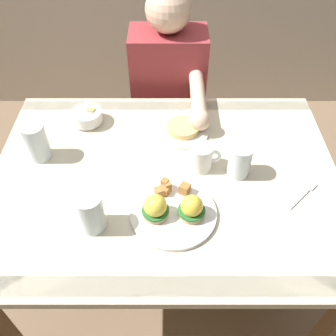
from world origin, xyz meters
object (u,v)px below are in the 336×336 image
(eggs_benedict_plate, at_px, (173,209))
(water_glass_extra, at_px, (91,213))
(coffee_mug, at_px, (201,156))
(water_glass_far, at_px, (37,144))
(fork, at_px, (303,194))
(side_plate, at_px, (183,130))
(water_glass_near, at_px, (239,162))
(fruit_bowl, at_px, (87,117))
(diner_person, at_px, (169,95))
(dining_table, at_px, (165,196))

(eggs_benedict_plate, relative_size, water_glass_extra, 2.02)
(eggs_benedict_plate, distance_m, coffee_mug, 0.23)
(eggs_benedict_plate, xyz_separation_m, water_glass_far, (-0.47, 0.26, 0.03))
(water_glass_extra, bearing_deg, water_glass_far, 127.59)
(eggs_benedict_plate, relative_size, fork, 2.19)
(water_glass_far, xyz_separation_m, side_plate, (0.52, 0.13, -0.05))
(water_glass_near, bearing_deg, water_glass_extra, -154.81)
(coffee_mug, bearing_deg, water_glass_extra, -143.85)
(coffee_mug, relative_size, water_glass_far, 0.80)
(fruit_bowl, height_order, water_glass_near, water_glass_near)
(coffee_mug, xyz_separation_m, water_glass_near, (0.13, -0.03, 0.00))
(diner_person, bearing_deg, water_glass_far, -132.60)
(dining_table, height_order, coffee_mug, coffee_mug)
(fruit_bowl, relative_size, water_glass_far, 0.86)
(dining_table, height_order, side_plate, side_plate)
(side_plate, distance_m, diner_person, 0.39)
(fork, bearing_deg, eggs_benedict_plate, -169.21)
(coffee_mug, relative_size, fork, 0.90)
(dining_table, bearing_deg, water_glass_near, 3.49)
(fork, distance_m, diner_person, 0.82)
(eggs_benedict_plate, relative_size, water_glass_near, 2.27)
(eggs_benedict_plate, height_order, diner_person, diner_person)
(fruit_bowl, xyz_separation_m, water_glass_far, (-0.14, -0.19, 0.03))
(coffee_mug, bearing_deg, side_plate, 107.40)
(dining_table, relative_size, coffee_mug, 10.76)
(water_glass_far, bearing_deg, eggs_benedict_plate, -28.84)
(coffee_mug, relative_size, water_glass_extra, 0.84)
(dining_table, relative_size, water_glass_near, 10.11)
(fruit_bowl, distance_m, diner_person, 0.46)
(water_glass_near, xyz_separation_m, side_plate, (-0.18, 0.21, -0.04))
(fruit_bowl, distance_m, water_glass_far, 0.24)
(coffee_mug, relative_size, side_plate, 0.56)
(coffee_mug, xyz_separation_m, water_glass_extra, (-0.34, -0.25, 0.01))
(eggs_benedict_plate, relative_size, fruit_bowl, 2.25)
(fruit_bowl, bearing_deg, eggs_benedict_plate, -53.58)
(eggs_benedict_plate, distance_m, water_glass_extra, 0.25)
(fruit_bowl, bearing_deg, coffee_mug, -29.29)
(eggs_benedict_plate, bearing_deg, coffee_mug, 64.36)
(dining_table, xyz_separation_m, side_plate, (0.07, 0.23, 0.12))
(water_glass_far, xyz_separation_m, water_glass_extra, (0.23, -0.30, 0.00))
(dining_table, relative_size, water_glass_far, 8.61)
(eggs_benedict_plate, bearing_deg, dining_table, 98.73)
(water_glass_extra, bearing_deg, coffee_mug, 36.15)
(water_glass_far, bearing_deg, fruit_bowl, 53.53)
(dining_table, bearing_deg, eggs_benedict_plate, -81.27)
(water_glass_far, relative_size, water_glass_extra, 1.04)
(water_glass_near, xyz_separation_m, water_glass_far, (-0.70, 0.08, 0.01))
(fork, xyz_separation_m, diner_person, (-0.44, 0.68, -0.09))
(fork, bearing_deg, fruit_bowl, 154.20)
(water_glass_near, distance_m, water_glass_extra, 0.52)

